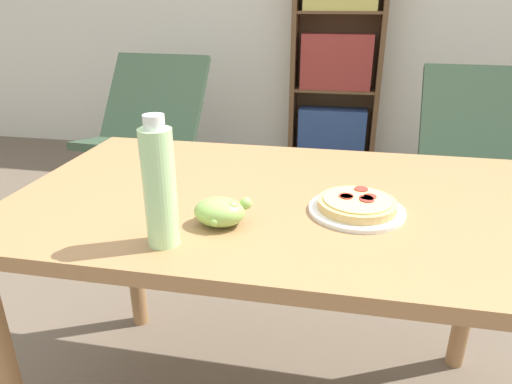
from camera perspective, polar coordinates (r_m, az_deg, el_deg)
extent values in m
cube|color=#A37549|center=(1.17, 2.84, -1.06)|extent=(1.34, 0.81, 0.03)
cylinder|color=#A37549|center=(1.35, -28.60, -20.00)|extent=(0.06, 0.06, 0.73)
cylinder|color=#A37549|center=(1.81, -15.24, -6.23)|extent=(0.06, 0.06, 0.73)
cylinder|color=#A37549|center=(1.71, 25.36, -9.66)|extent=(0.06, 0.06, 0.73)
cylinder|color=white|center=(1.09, 12.45, -2.25)|extent=(0.22, 0.22, 0.01)
cylinder|color=#DBB26B|center=(1.08, 12.51, -1.53)|extent=(0.18, 0.18, 0.02)
cylinder|color=#EACC7A|center=(1.08, 12.57, -0.94)|extent=(0.16, 0.16, 0.00)
cylinder|color=#A83328|center=(1.08, 11.21, -0.47)|extent=(0.03, 0.03, 0.00)
cylinder|color=#A83328|center=(1.08, 13.58, -0.69)|extent=(0.03, 0.03, 0.00)
cylinder|color=#A83328|center=(1.08, 13.87, -0.81)|extent=(0.02, 0.02, 0.00)
cylinder|color=#A83328|center=(1.07, 13.70, -0.92)|extent=(0.03, 0.03, 0.00)
cylinder|color=#A83328|center=(1.08, 11.24, -0.57)|extent=(0.03, 0.03, 0.00)
cylinder|color=#A83328|center=(1.09, 14.07, -0.52)|extent=(0.03, 0.03, 0.00)
cylinder|color=#A83328|center=(1.13, 13.02, 0.37)|extent=(0.03, 0.03, 0.00)
ellipsoid|color=#93BC5B|center=(0.99, -4.39, -2.50)|extent=(0.11, 0.09, 0.06)
sphere|color=#93BC5B|center=(1.02, -4.59, -1.31)|extent=(0.02, 0.02, 0.02)
sphere|color=#93BC5B|center=(1.00, -1.27, -1.43)|extent=(0.03, 0.03, 0.03)
sphere|color=#93BC5B|center=(1.02, -3.85, -2.08)|extent=(0.03, 0.03, 0.03)
sphere|color=#93BC5B|center=(0.98, -3.03, -1.91)|extent=(0.03, 0.03, 0.03)
sphere|color=#93BC5B|center=(1.03, -6.08, -2.01)|extent=(0.03, 0.03, 0.03)
sphere|color=#93BC5B|center=(1.01, -3.76, -2.06)|extent=(0.03, 0.03, 0.03)
sphere|color=#93BC5B|center=(0.97, -5.43, -3.73)|extent=(0.02, 0.02, 0.02)
sphere|color=#93BC5B|center=(1.02, -3.88, -1.23)|extent=(0.02, 0.02, 0.02)
cylinder|color=#B7EAA3|center=(0.90, -11.95, 0.38)|extent=(0.06, 0.06, 0.24)
cylinder|color=white|center=(0.86, -12.67, 8.56)|extent=(0.04, 0.04, 0.03)
cube|color=slate|center=(3.19, -13.45, 0.73)|extent=(0.66, 0.59, 0.10)
cube|color=#334733|center=(3.02, -14.58, 5.61)|extent=(0.71, 0.55, 0.14)
cube|color=#334733|center=(3.23, -12.49, 11.34)|extent=(0.70, 0.45, 0.55)
cube|color=slate|center=(2.85, 25.57, -3.80)|extent=(0.65, 0.58, 0.10)
cube|color=#334733|center=(2.66, 27.07, 1.43)|extent=(0.70, 0.53, 0.14)
cube|color=#334733|center=(2.88, 26.64, 8.10)|extent=(0.69, 0.44, 0.55)
cube|color=brown|center=(3.65, 4.86, 17.12)|extent=(0.04, 0.25, 1.72)
cube|color=brown|center=(3.64, 15.32, 16.41)|extent=(0.04, 0.25, 1.72)
cube|color=brown|center=(3.75, 10.15, 17.01)|extent=(0.67, 0.01, 1.72)
cube|color=brown|center=(3.81, 9.23, 4.20)|extent=(0.60, 0.24, 0.02)
cube|color=navy|center=(3.73, 9.42, 7.18)|extent=(0.53, 0.17, 0.40)
cube|color=brown|center=(3.67, 9.79, 12.49)|extent=(0.60, 0.24, 0.02)
cube|color=#99332D|center=(3.62, 10.00, 15.73)|extent=(0.53, 0.17, 0.40)
cube|color=brown|center=(3.61, 10.41, 21.24)|extent=(0.60, 0.24, 0.02)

